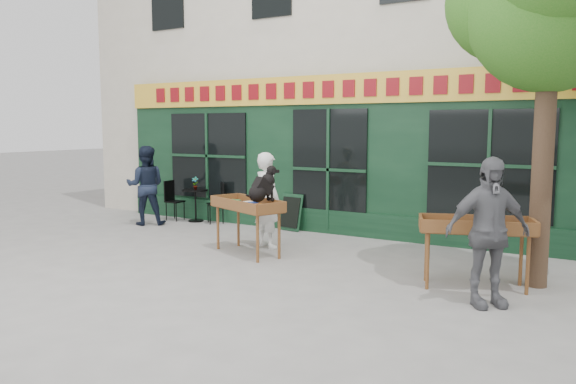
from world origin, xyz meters
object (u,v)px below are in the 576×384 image
at_px(bistro_table, 195,199).
at_px(man_left, 146,186).
at_px(woman, 267,200).
at_px(man_right, 488,232).
at_px(book_cart_right, 476,230).
at_px(dog, 262,183).
at_px(book_cart_center, 247,208).

height_order(bistro_table, man_left, man_left).
xyz_separation_m(woman, man_right, (4.23, -1.49, 0.05)).
bearing_deg(book_cart_right, man_right, -87.40).
bearing_deg(book_cart_right, man_left, 150.71).
bearing_deg(dog, book_cart_center, -165.88).
xyz_separation_m(dog, bistro_table, (-3.34, 2.21, -0.75)).
height_order(book_cart_center, man_left, man_left).
height_order(man_right, bistro_table, man_right).
height_order(woman, man_right, man_right).
relative_size(book_cart_center, man_left, 0.90).
height_order(dog, book_cart_right, dog).
height_order(dog, bistro_table, dog).
xyz_separation_m(book_cart_right, bistro_table, (-6.92, 2.26, -0.28)).
distance_m(book_cart_center, man_right, 4.31).
bearing_deg(dog, man_left, -175.72).
bearing_deg(book_cart_center, book_cart_right, 20.87).
distance_m(man_right, man_left, 8.20).
xyz_separation_m(book_cart_center, dog, (0.35, -0.05, 0.47)).
bearing_deg(woman, dog, 138.81).
xyz_separation_m(book_cart_center, man_left, (-3.69, 1.26, 0.08)).
distance_m(man_right, bistro_table, 7.83).
distance_m(woman, bistro_table, 3.37).
distance_m(bistro_table, man_left, 1.20).
height_order(book_cart_right, man_left, man_left).
height_order(book_cart_center, man_right, man_right).
xyz_separation_m(bistro_table, man_left, (-0.70, -0.90, 0.36)).
relative_size(dog, book_cart_right, 0.37).
bearing_deg(man_left, book_cart_center, 123.55).
height_order(woman, bistro_table, woman).
height_order(book_cart_right, man_right, man_right).
distance_m(woman, book_cart_right, 4.00).
bearing_deg(book_cart_right, bistro_table, 142.75).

